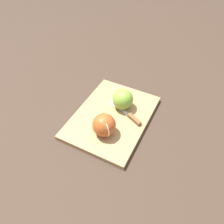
{
  "coord_description": "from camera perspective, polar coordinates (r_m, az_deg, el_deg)",
  "views": [
    {
      "loc": [
        -0.58,
        -0.19,
        0.68
      ],
      "look_at": [
        0.0,
        0.0,
        0.04
      ],
      "focal_mm": 35.0,
      "sensor_mm": 36.0,
      "label": 1
    }
  ],
  "objects": [
    {
      "name": "cutting_board",
      "position": [
        0.91,
        0.0,
        -1.3
      ],
      "size": [
        0.43,
        0.34,
        0.02
      ],
      "color": "#A37A4C",
      "rests_on": "ground_plane"
    },
    {
      "name": "apple_half_left",
      "position": [
        0.81,
        -1.84,
        -3.49
      ],
      "size": [
        0.09,
        0.09,
        0.09
      ],
      "rotation": [
        0.0,
        0.0,
        2.42
      ],
      "color": "#AD4C1E",
      "rests_on": "cutting_board"
    },
    {
      "name": "ground_plane",
      "position": [
        0.91,
        0.0,
        -1.72
      ],
      "size": [
        4.0,
        4.0,
        0.0
      ],
      "primitive_type": "plane",
      "color": "#38281E"
    },
    {
      "name": "apple_half_right",
      "position": [
        0.9,
        2.8,
        3.35
      ],
      "size": [
        0.09,
        0.09,
        0.09
      ],
      "rotation": [
        0.0,
        0.0,
        0.85
      ],
      "color": "olive",
      "rests_on": "cutting_board"
    },
    {
      "name": "apple_slice",
      "position": [
        0.95,
        1.06,
        2.43
      ],
      "size": [
        0.05,
        0.05,
        0.0
      ],
      "color": "beige",
      "rests_on": "cutting_board"
    },
    {
      "name": "knife",
      "position": [
        0.88,
        5.37,
        -1.5
      ],
      "size": [
        0.09,
        0.13,
        0.02
      ],
      "rotation": [
        0.0,
        0.0,
        0.99
      ],
      "color": "silver",
      "rests_on": "cutting_board"
    }
  ]
}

